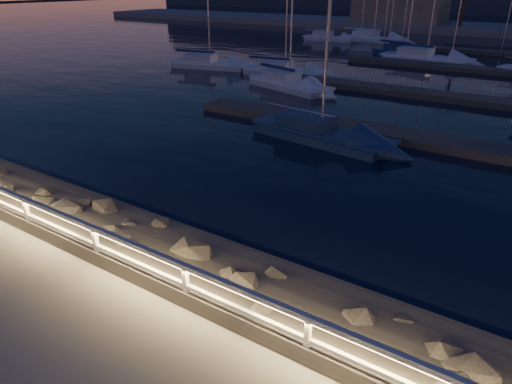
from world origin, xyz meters
TOP-DOWN VIEW (x-y plane):
  - ground at (0.00, 0.00)m, footprint 400.00×400.00m
  - harbor_water at (0.00, 31.22)m, footprint 400.00×440.00m
  - guard_rail at (-0.07, -0.00)m, footprint 44.11×0.12m
  - riprap at (5.81, 1.09)m, footprint 32.03×2.30m
  - floating_docks at (0.00, 32.50)m, footprint 22.00×36.00m
  - sailboat_a at (-20.20, 26.80)m, footprint 7.62×3.85m
  - sailboat_b at (-2.64, 13.77)m, footprint 7.64×3.19m
  - sailboat_e at (-9.79, 23.17)m, footprint 7.42×4.13m
  - sailboat_f at (-12.81, 27.59)m, footprint 7.54×3.28m
  - sailboat_i at (-7.40, 43.01)m, footprint 7.60×4.30m
  - sailboat_j at (-4.84, 40.86)m, footprint 8.71×3.22m
  - sailboat_m at (-20.19, 51.68)m, footprint 7.03×2.83m
  - sailboat_n at (-15.05, 54.00)m, footprint 8.54×2.83m

SIDE VIEW (x-z plane):
  - harbor_water at x=0.00m, z-range -1.27..-0.67m
  - floating_docks at x=0.00m, z-range -0.60..-0.20m
  - sailboat_f at x=-12.81m, z-range -6.40..6.05m
  - sailboat_b at x=-2.64m, z-range -6.50..6.15m
  - sailboat_m at x=-20.19m, z-range -6.03..5.69m
  - sailboat_e at x=-9.79m, z-range -6.29..5.98m
  - sailboat_i at x=-7.40m, z-range -6.44..6.13m
  - sailboat_a at x=-20.20m, z-range -6.44..6.14m
  - sailboat_n at x=-15.05m, z-range -7.33..7.07m
  - sailboat_j at x=-4.84m, z-range -7.40..7.13m
  - riprap at x=5.81m, z-range -0.74..0.48m
  - ground at x=0.00m, z-range 0.00..0.00m
  - guard_rail at x=-0.07m, z-range 0.24..1.30m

